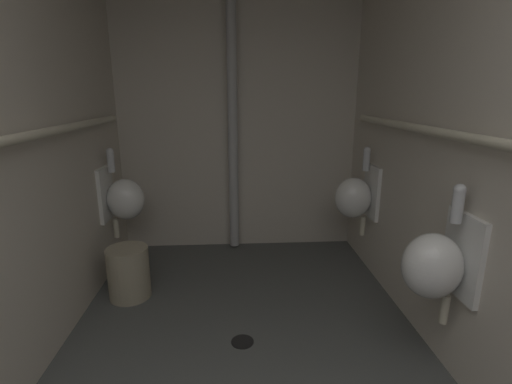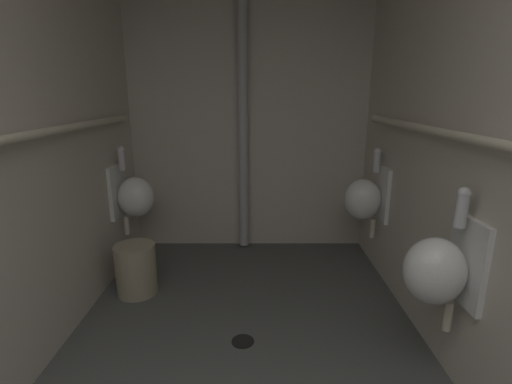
{
  "view_description": "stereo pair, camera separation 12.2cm",
  "coord_description": "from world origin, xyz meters",
  "px_view_note": "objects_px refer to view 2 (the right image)",
  "views": [
    {
      "loc": [
        -0.06,
        0.21,
        1.48
      ],
      "look_at": [
        0.07,
        2.28,
        0.93
      ],
      "focal_mm": 26.2,
      "sensor_mm": 36.0,
      "label": 1
    },
    {
      "loc": [
        0.07,
        0.21,
        1.48
      ],
      "look_at": [
        0.07,
        2.28,
        0.93
      ],
      "focal_mm": 26.2,
      "sensor_mm": 36.0,
      "label": 2
    }
  ],
  "objects_px": {
    "standpipe_back_wall": "(241,112)",
    "waste_bin": "(135,269)",
    "urinal_right_mid": "(437,269)",
    "urinal_right_far": "(364,198)",
    "urinal_left_mid": "(132,196)",
    "floor_drain": "(242,341)"
  },
  "relations": [
    {
      "from": "waste_bin",
      "to": "urinal_right_far",
      "type": "bearing_deg",
      "value": 11.35
    },
    {
      "from": "floor_drain",
      "to": "waste_bin",
      "type": "bearing_deg",
      "value": 144.44
    },
    {
      "from": "urinal_left_mid",
      "to": "floor_drain",
      "type": "distance_m",
      "value": 1.54
    },
    {
      "from": "standpipe_back_wall",
      "to": "waste_bin",
      "type": "relative_size",
      "value": 6.64
    },
    {
      "from": "urinal_right_far",
      "to": "waste_bin",
      "type": "relative_size",
      "value": 1.95
    },
    {
      "from": "urinal_left_mid",
      "to": "waste_bin",
      "type": "relative_size",
      "value": 1.95
    },
    {
      "from": "urinal_right_mid",
      "to": "urinal_right_far",
      "type": "xyz_separation_m",
      "value": [
        0.0,
        1.27,
        0.0
      ]
    },
    {
      "from": "urinal_right_far",
      "to": "urinal_right_mid",
      "type": "bearing_deg",
      "value": -90.0
    },
    {
      "from": "floor_drain",
      "to": "standpipe_back_wall",
      "type": "bearing_deg",
      "value": 91.43
    },
    {
      "from": "waste_bin",
      "to": "standpipe_back_wall",
      "type": "bearing_deg",
      "value": 48.17
    },
    {
      "from": "urinal_right_far",
      "to": "standpipe_back_wall",
      "type": "bearing_deg",
      "value": 152.88
    },
    {
      "from": "urinal_left_mid",
      "to": "standpipe_back_wall",
      "type": "bearing_deg",
      "value": 26.13
    },
    {
      "from": "urinal_right_mid",
      "to": "waste_bin",
      "type": "distance_m",
      "value": 2.07
    },
    {
      "from": "urinal_left_mid",
      "to": "floor_drain",
      "type": "bearing_deg",
      "value": -47.25
    },
    {
      "from": "standpipe_back_wall",
      "to": "waste_bin",
      "type": "xyz_separation_m",
      "value": [
        -0.79,
        -0.88,
        -1.12
      ]
    },
    {
      "from": "urinal_right_mid",
      "to": "standpipe_back_wall",
      "type": "xyz_separation_m",
      "value": [
        -1.01,
        1.79,
        0.66
      ]
    },
    {
      "from": "urinal_right_mid",
      "to": "urinal_right_far",
      "type": "height_order",
      "value": "same"
    },
    {
      "from": "urinal_right_far",
      "to": "standpipe_back_wall",
      "type": "xyz_separation_m",
      "value": [
        -1.01,
        0.52,
        0.66
      ]
    },
    {
      "from": "urinal_right_mid",
      "to": "floor_drain",
      "type": "distance_m",
      "value": 1.21
    },
    {
      "from": "standpipe_back_wall",
      "to": "floor_drain",
      "type": "height_order",
      "value": "standpipe_back_wall"
    },
    {
      "from": "urinal_left_mid",
      "to": "urinal_right_far",
      "type": "bearing_deg",
      "value": -2.16
    },
    {
      "from": "urinal_right_far",
      "to": "waste_bin",
      "type": "xyz_separation_m",
      "value": [
        -1.8,
        -0.36,
        -0.46
      ]
    }
  ]
}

